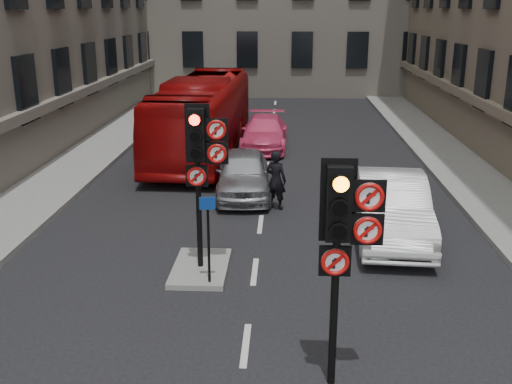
# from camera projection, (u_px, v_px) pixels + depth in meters

# --- Properties ---
(pavement_left) EXTENTS (3.00, 50.00, 0.16)m
(pavement_left) POSITION_uv_depth(u_px,v_px,m) (53.00, 177.00, 20.21)
(pavement_left) COLOR gray
(pavement_left) RESTS_ON ground
(pavement_right) EXTENTS (3.00, 50.00, 0.16)m
(pavement_right) POSITION_uv_depth(u_px,v_px,m) (486.00, 183.00, 19.53)
(pavement_right) COLOR gray
(pavement_right) RESTS_ON ground
(centre_island) EXTENTS (1.20, 2.00, 0.12)m
(centre_island) POSITION_uv_depth(u_px,v_px,m) (201.00, 268.00, 13.26)
(centre_island) COLOR gray
(centre_island) RESTS_ON ground
(signal_near) EXTENTS (0.91, 0.40, 3.58)m
(signal_near) POSITION_uv_depth(u_px,v_px,m) (344.00, 228.00, 8.56)
(signal_near) COLOR black
(signal_near) RESTS_ON ground
(signal_far) EXTENTS (0.91, 0.40, 3.58)m
(signal_far) POSITION_uv_depth(u_px,v_px,m) (201.00, 152.00, 12.46)
(signal_far) COLOR black
(signal_far) RESTS_ON centre_island
(car_silver) EXTENTS (1.88, 4.16, 1.39)m
(car_silver) POSITION_uv_depth(u_px,v_px,m) (243.00, 173.00, 18.40)
(car_silver) COLOR #94969B
(car_silver) RESTS_ON ground
(car_white) EXTENTS (1.96, 4.89, 1.58)m
(car_white) POSITION_uv_depth(u_px,v_px,m) (392.00, 207.00, 15.00)
(car_white) COLOR white
(car_white) RESTS_ON ground
(car_pink) EXTENTS (1.88, 4.46, 1.29)m
(car_pink) POSITION_uv_depth(u_px,v_px,m) (265.00, 133.00, 24.51)
(car_pink) COLOR #F0467D
(car_pink) RESTS_ON ground
(bus_red) EXTENTS (2.93, 10.87, 3.00)m
(bus_red) POSITION_uv_depth(u_px,v_px,m) (203.00, 116.00, 23.42)
(bus_red) COLOR #950A0B
(bus_red) RESTS_ON ground
(motorcycle) EXTENTS (0.59, 1.70, 1.00)m
(motorcycle) POSITION_uv_depth(u_px,v_px,m) (340.00, 214.00, 15.39)
(motorcycle) COLOR black
(motorcycle) RESTS_ON ground
(motorcyclist) EXTENTS (0.74, 0.63, 1.72)m
(motorcyclist) POSITION_uv_depth(u_px,v_px,m) (276.00, 180.00, 17.07)
(motorcyclist) COLOR black
(motorcyclist) RESTS_ON ground
(info_sign) EXTENTS (0.32, 0.12, 1.87)m
(info_sign) POSITION_uv_depth(u_px,v_px,m) (208.00, 228.00, 12.09)
(info_sign) COLOR black
(info_sign) RESTS_ON centre_island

